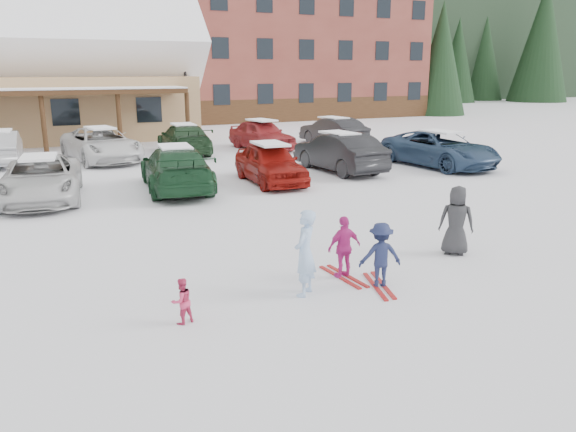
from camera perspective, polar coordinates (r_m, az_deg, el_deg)
name	(u,v)px	position (r m, az deg, el deg)	size (l,w,h in m)	color
ground	(296,278)	(11.10, 0.80, -6.35)	(160.00, 160.00, 0.00)	white
alpine_hotel	(252,14)	(51.13, -3.70, 19.83)	(31.48, 14.01, 21.48)	maroon
lamp_post	(185,81)	(35.44, -10.38, 13.30)	(0.50, 0.25, 5.80)	black
conifer_1	(442,43)	(53.91, 15.35, 16.56)	(4.84, 4.84, 11.22)	black
conifer_3	(143,57)	(54.36, -14.53, 15.39)	(3.96, 3.96, 9.18)	black
conifer_4	(388,46)	(67.47, 10.10, 16.60)	(5.06, 5.06, 11.73)	black
adult_skier	(305,253)	(10.07, 1.73, -3.78)	(0.58, 0.38, 1.59)	#9BBBE4
toddler_red	(182,301)	(9.25, -10.74, -8.48)	(0.37, 0.29, 0.77)	#D0325F
child_navy	(380,255)	(10.64, 9.37, -3.93)	(0.81, 0.46, 1.25)	#192042
skis_child_navy	(379,285)	(10.85, 9.24, -6.98)	(0.20, 1.40, 0.03)	maroon
child_magenta	(344,247)	(11.01, 5.73, -3.17)	(0.73, 0.30, 1.25)	#C52480
skis_child_magenta	(343,276)	(11.21, 5.65, -6.13)	(0.20, 1.40, 0.03)	maroon
bystander_dark	(456,221)	(12.85, 16.74, -0.44)	(0.75, 0.49, 1.54)	#28292B
parked_car_2	(41,179)	(19.09, -23.81, 3.48)	(2.30, 4.98, 1.38)	silver
parked_car_3	(176,168)	(19.39, -11.30, 4.76)	(2.09, 5.14, 1.49)	#183F23
parked_car_4	(270,163)	(20.28, -1.82, 5.38)	(1.69, 4.21, 1.43)	maroon
parked_car_5	(339,152)	(22.71, 5.21, 6.47)	(1.64, 4.72, 1.55)	black
parked_car_6	(440,149)	(24.64, 15.17, 6.59)	(2.47, 5.35, 1.49)	navy
parked_car_9	(0,148)	(27.20, -27.19, 6.17)	(1.54, 4.43, 1.46)	#A6A6AA
parked_car_10	(101,144)	(26.55, -18.43, 6.91)	(2.49, 5.40, 1.50)	silver
parked_car_11	(184,139)	(27.87, -10.51, 7.68)	(2.02, 4.96, 1.44)	#203D22
parked_car_12	(262,135)	(29.05, -2.68, 8.25)	(1.78, 4.43, 1.51)	#A82B2E
parked_car_13	(333,131)	(30.90, 4.63, 8.57)	(1.57, 4.49, 1.48)	black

